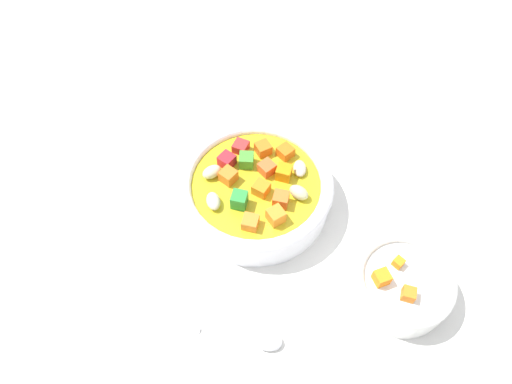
% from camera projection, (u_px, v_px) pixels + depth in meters
% --- Properties ---
extents(ground_plane, '(1.40, 1.40, 0.02)m').
position_uv_depth(ground_plane, '(256.00, 206.00, 0.60)').
color(ground_plane, silver).
extents(soup_bowl_main, '(0.19, 0.19, 0.06)m').
position_uv_depth(soup_bowl_main, '(256.00, 190.00, 0.57)').
color(soup_bowl_main, white).
rests_on(soup_bowl_main, ground_plane).
extents(spoon, '(0.06, 0.23, 0.01)m').
position_uv_depth(spoon, '(203.00, 331.00, 0.50)').
color(spoon, silver).
rests_on(spoon, ground_plane).
extents(side_bowl_small, '(0.11, 0.11, 0.05)m').
position_uv_depth(side_bowl_small, '(402.00, 285.00, 0.51)').
color(side_bowl_small, white).
rests_on(side_bowl_small, ground_plane).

